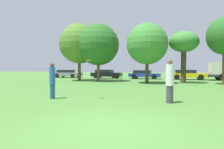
% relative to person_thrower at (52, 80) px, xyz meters
% --- Properties ---
extents(ground_plane, '(120.00, 120.00, 0.00)m').
position_rel_person_thrower_xyz_m(ground_plane, '(4.04, -3.63, -0.92)').
color(ground_plane, '#477A33').
extents(person_thrower, '(0.28, 0.28, 1.78)m').
position_rel_person_thrower_xyz_m(person_thrower, '(0.00, 0.00, 0.00)').
color(person_thrower, navy).
rests_on(person_thrower, ground).
extents(person_catcher, '(0.35, 0.35, 1.88)m').
position_rel_person_thrower_xyz_m(person_catcher, '(5.56, 0.36, 0.04)').
color(person_catcher, '#3F3F47').
rests_on(person_catcher, ground).
extents(frisbee, '(0.24, 0.24, 0.04)m').
position_rel_person_thrower_xyz_m(frisbee, '(1.78, 0.36, 0.98)').
color(frisbee, orange).
extents(tree_0, '(4.70, 4.70, 6.72)m').
position_rel_person_thrower_xyz_m(tree_0, '(-4.70, 12.82, 3.45)').
color(tree_0, brown).
rests_on(tree_0, ground).
extents(tree_1, '(4.68, 4.68, 6.48)m').
position_rel_person_thrower_xyz_m(tree_1, '(-2.17, 12.48, 3.22)').
color(tree_1, brown).
rests_on(tree_1, ground).
extents(tree_2, '(4.02, 4.02, 5.87)m').
position_rel_person_thrower_xyz_m(tree_2, '(3.45, 10.96, 2.94)').
color(tree_2, '#473323').
rests_on(tree_2, ground).
extents(tree_3, '(2.90, 2.90, 5.13)m').
position_rel_person_thrower_xyz_m(tree_3, '(6.92, 12.31, 3.07)').
color(tree_3, '#473323').
rests_on(tree_3, ground).
extents(parked_car_grey, '(4.22, 1.98, 1.19)m').
position_rel_person_thrower_xyz_m(parked_car_grey, '(-9.51, 18.57, -0.28)').
color(parked_car_grey, slate).
rests_on(parked_car_grey, ground).
extents(parked_car_black, '(4.43, 1.95, 1.24)m').
position_rel_person_thrower_xyz_m(parked_car_black, '(-3.35, 18.94, -0.26)').
color(parked_car_black, black).
rests_on(parked_car_black, ground).
extents(parked_car_blue, '(4.28, 1.96, 1.19)m').
position_rel_person_thrower_xyz_m(parked_car_blue, '(2.25, 18.64, -0.28)').
color(parked_car_blue, '#1E389E').
rests_on(parked_car_blue, ground).
extents(parked_car_yellow, '(4.53, 2.01, 1.25)m').
position_rel_person_thrower_xyz_m(parked_car_yellow, '(7.83, 18.41, -0.24)').
color(parked_car_yellow, gold).
rests_on(parked_car_yellow, ground).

